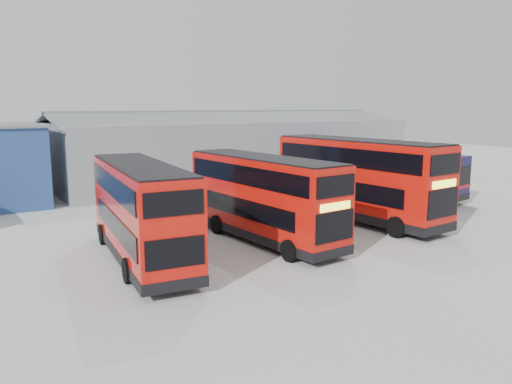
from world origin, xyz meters
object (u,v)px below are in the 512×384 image
at_px(double_decker_left, 141,213).
at_px(double_decker_centre, 263,199).
at_px(single_decker_blue, 383,173).
at_px(double_decker_right, 358,180).
at_px(maintenance_shed, 232,148).

xyz_separation_m(double_decker_left, double_decker_centre, (5.86, -0.04, -0.01)).
bearing_deg(single_decker_blue, double_decker_left, 7.41).
height_order(double_decker_left, double_decker_right, double_decker_right).
xyz_separation_m(double_decker_left, double_decker_right, (12.53, 0.68, 0.24)).
bearing_deg(single_decker_blue, maintenance_shed, -78.58).
bearing_deg(single_decker_blue, double_decker_centre, 13.74).
bearing_deg(double_decker_centre, single_decker_blue, 18.69).
distance_m(maintenance_shed, double_decker_centre, 20.91).
xyz_separation_m(maintenance_shed, double_decker_right, (-2.42, -18.10, -0.37)).
distance_m(double_decker_centre, single_decker_blue, 15.00).
xyz_separation_m(maintenance_shed, double_decker_left, (-14.95, -18.78, -0.61)).
xyz_separation_m(double_decker_right, single_decker_blue, (7.20, 4.97, -0.68)).
height_order(double_decker_right, single_decker_blue, double_decker_right).
distance_m(maintenance_shed, single_decker_blue, 14.01).
height_order(maintenance_shed, single_decker_blue, maintenance_shed).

